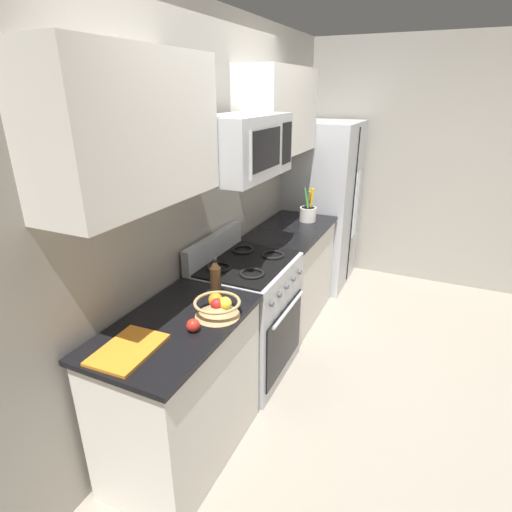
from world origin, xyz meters
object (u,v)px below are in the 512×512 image
object	(u,v)px
range_oven	(247,317)
cutting_board	(128,349)
microwave	(242,146)
fruit_basket	(218,307)
refrigerator	(323,205)
apple_loose	(193,325)
utensil_crock	(308,213)
bottle_soy	(216,278)

from	to	relation	value
range_oven	cutting_board	xyz separation A→B (m)	(-1.19, 0.05, 0.44)
microwave	fruit_basket	world-z (taller)	microwave
range_oven	microwave	distance (m)	1.26
refrigerator	apple_loose	size ratio (longest dim) A/B	24.98
fruit_basket	cutting_board	size ratio (longest dim) A/B	0.73
range_oven	apple_loose	size ratio (longest dim) A/B	15.40
range_oven	utensil_crock	distance (m)	1.29
refrigerator	bottle_soy	size ratio (longest dim) A/B	7.29
range_oven	fruit_basket	size ratio (longest dim) A/B	4.20
refrigerator	utensil_crock	distance (m)	0.72
refrigerator	range_oven	bearing A→B (deg)	179.48
apple_loose	fruit_basket	bearing A→B (deg)	-9.60
range_oven	refrigerator	world-z (taller)	refrigerator
range_oven	fruit_basket	world-z (taller)	range_oven
refrigerator	utensil_crock	bearing A→B (deg)	-175.46
fruit_basket	apple_loose	xyz separation A→B (m)	(-0.20, 0.03, -0.02)
refrigerator	bottle_soy	world-z (taller)	refrigerator
range_oven	utensil_crock	size ratio (longest dim) A/B	3.41
utensil_crock	apple_loose	size ratio (longest dim) A/B	4.52
refrigerator	apple_loose	xyz separation A→B (m)	(-2.80, -0.12, 0.06)
cutting_board	apple_loose	bearing A→B (deg)	-34.69
range_oven	bottle_soy	size ratio (longest dim) A/B	4.49
microwave	utensil_crock	distance (m)	1.39
refrigerator	microwave	bearing A→B (deg)	178.69
microwave	apple_loose	world-z (taller)	microwave
refrigerator	utensil_crock	world-z (taller)	refrigerator
microwave	utensil_crock	bearing A→B (deg)	-4.82
fruit_basket	apple_loose	size ratio (longest dim) A/B	3.66
range_oven	bottle_soy	distance (m)	0.75
refrigerator	bottle_soy	bearing A→B (deg)	-179.46
refrigerator	apple_loose	world-z (taller)	refrigerator
microwave	utensil_crock	xyz separation A→B (m)	(1.18, -0.10, -0.74)
apple_loose	bottle_soy	size ratio (longest dim) A/B	0.29
microwave	fruit_basket	xyz separation A→B (m)	(-0.72, -0.19, -0.77)
microwave	fruit_basket	distance (m)	1.07
cutting_board	refrigerator	bearing A→B (deg)	-1.34
fruit_basket	apple_loose	bearing A→B (deg)	170.40
utensil_crock	bottle_soy	distance (m)	1.69
refrigerator	cutting_board	size ratio (longest dim) A/B	5.00
utensil_crock	bottle_soy	bearing A→B (deg)	178.85
utensil_crock	cutting_board	size ratio (longest dim) A/B	0.90
range_oven	refrigerator	size ratio (longest dim) A/B	0.62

